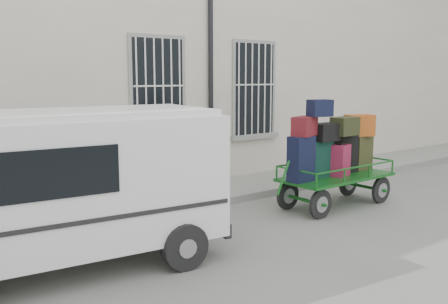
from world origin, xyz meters
name	(u,v)px	position (x,y,z in m)	size (l,w,h in m)	color
ground	(265,222)	(0.00, 0.00, 0.00)	(80.00, 80.00, 0.00)	slate
building	(121,59)	(0.00, 5.50, 3.00)	(24.00, 5.15, 6.00)	beige
sidewalk	(195,195)	(0.00, 2.20, 0.07)	(24.00, 1.70, 0.15)	slate
luggage_cart	(334,155)	(1.83, 0.03, 1.04)	(2.82, 1.11, 2.14)	black
van	(61,180)	(-3.58, 0.05, 1.21)	(4.37, 2.26, 2.12)	white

